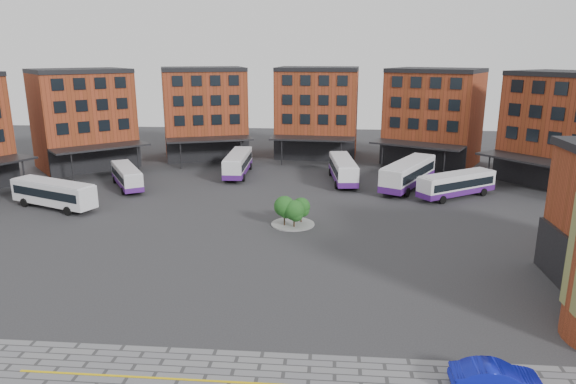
# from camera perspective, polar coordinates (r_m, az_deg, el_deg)

# --- Properties ---
(ground) EXTENTS (160.00, 160.00, 0.00)m
(ground) POSITION_cam_1_polar(r_m,az_deg,el_deg) (41.23, -3.55, -8.94)
(ground) COLOR #28282B
(ground) RESTS_ON ground
(yellow_line) EXTENTS (26.00, 0.15, 0.02)m
(yellow_line) POSITION_cam_1_polar(r_m,az_deg,el_deg) (28.89, -3.65, -20.44)
(yellow_line) COLOR gold
(yellow_line) RESTS_ON paving_zone
(main_building) EXTENTS (94.14, 42.48, 14.60)m
(main_building) POSITION_cam_1_polar(r_m,az_deg,el_deg) (76.77, -3.03, 8.00)
(main_building) COLOR maroon
(main_building) RESTS_ON ground
(tree_island) EXTENTS (4.40, 4.40, 3.14)m
(tree_island) POSITION_cam_1_polar(r_m,az_deg,el_deg) (51.19, 0.53, -2.01)
(tree_island) COLOR gray
(tree_island) RESTS_ON ground
(bus_a) EXTENTS (11.07, 6.45, 3.09)m
(bus_a) POSITION_cam_1_polar(r_m,az_deg,el_deg) (62.78, -24.62, -0.03)
(bus_a) COLOR silver
(bus_a) RESTS_ON ground
(bus_b) EXTENTS (7.20, 9.67, 2.80)m
(bus_b) POSITION_cam_1_polar(r_m,az_deg,el_deg) (69.05, -17.48, 1.68)
(bus_b) COLOR silver
(bus_b) RESTS_ON ground
(bus_c) EXTENTS (3.09, 11.38, 3.19)m
(bus_c) POSITION_cam_1_polar(r_m,az_deg,el_deg) (73.05, -5.58, 3.20)
(bus_c) COLOR silver
(bus_c) RESTS_ON ground
(bus_d) EXTENTS (3.85, 11.58, 3.20)m
(bus_d) POSITION_cam_1_polar(r_m,az_deg,el_deg) (69.23, 6.12, 2.52)
(bus_d) COLOR white
(bus_d) RESTS_ON ground
(bus_e) EXTENTS (8.50, 12.52, 3.56)m
(bus_e) POSITION_cam_1_polar(r_m,az_deg,el_deg) (67.29, 13.22, 2.00)
(bus_e) COLOR white
(bus_e) RESTS_ON ground
(bus_f) EXTENTS (10.23, 8.06, 3.01)m
(bus_f) POSITION_cam_1_polar(r_m,az_deg,el_deg) (64.63, 18.23, 0.82)
(bus_f) COLOR silver
(bus_f) RESTS_ON ground
(blue_car) EXTENTS (4.57, 1.60, 1.51)m
(blue_car) POSITION_cam_1_polar(r_m,az_deg,el_deg) (29.95, 22.10, -18.57)
(blue_car) COLOR #0C15A4
(blue_car) RESTS_ON ground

